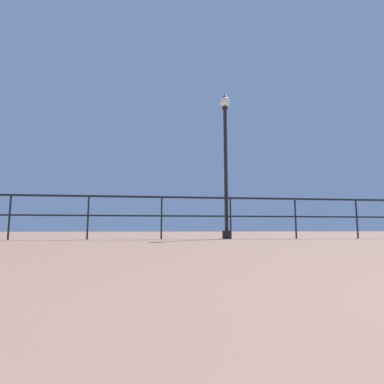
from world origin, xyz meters
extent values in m
cube|color=black|center=(0.00, 9.02, 1.08)|extent=(25.61, 0.05, 0.05)
cube|color=black|center=(0.00, 9.02, 0.60)|extent=(25.61, 0.04, 0.04)
cylinder|color=black|center=(-5.49, 9.02, 0.54)|extent=(0.04, 0.04, 1.08)
cylinder|color=black|center=(-3.66, 9.02, 0.54)|extent=(0.04, 0.04, 1.08)
cylinder|color=black|center=(-1.83, 9.02, 0.54)|extent=(0.04, 0.04, 1.08)
cylinder|color=black|center=(0.00, 9.02, 0.54)|extent=(0.04, 0.04, 1.08)
cylinder|color=black|center=(1.83, 9.02, 0.54)|extent=(0.04, 0.04, 1.08)
cylinder|color=black|center=(3.66, 9.02, 0.54)|extent=(0.04, 0.04, 1.08)
cylinder|color=black|center=(-0.06, 9.20, 0.11)|extent=(0.24, 0.24, 0.22)
cylinder|color=black|center=(-0.06, 9.20, 1.94)|extent=(0.10, 0.10, 3.43)
cylinder|color=black|center=(-0.06, 9.20, 3.68)|extent=(0.16, 0.16, 0.06)
sphere|color=white|center=(-0.06, 9.20, 3.86)|extent=(0.29, 0.29, 0.29)
cone|color=black|center=(-0.06, 9.20, 4.05)|extent=(0.12, 0.12, 0.10)
camera|label=1|loc=(-2.05, 1.36, 0.26)|focal=27.60mm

